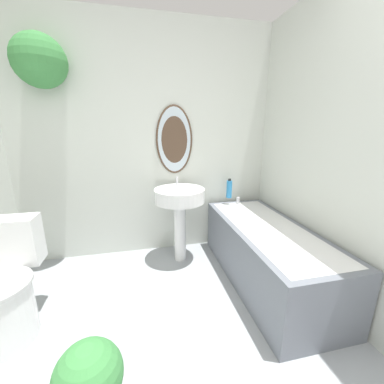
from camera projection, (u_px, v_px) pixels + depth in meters
The scene contains 7 objects.
wall_back at pixel (133, 132), 2.37m from camera, with size 2.73×0.43×2.40m.
wall_right at pixel (346, 151), 1.66m from camera, with size 0.06×2.35×2.40m.
toilet at pixel (3, 293), 1.55m from camera, with size 0.43×0.59×0.75m.
pedestal_sink at pixel (180, 203), 2.36m from camera, with size 0.50×0.50×0.88m.
bathtub at pixel (266, 252), 2.11m from camera, with size 0.64×1.52×0.60m.
shampoo_bottle at pixel (229, 189), 2.61m from camera, with size 0.06×0.06×0.22m.
potted_plant at pixel (89, 381), 1.07m from camera, with size 0.31×0.31×0.43m.
Camera 1 is at (-0.10, -0.29, 1.36)m, focal length 22.00 mm.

